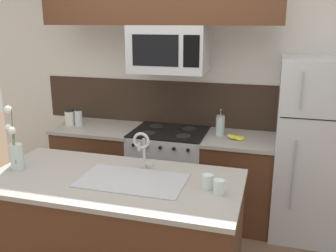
% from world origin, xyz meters
% --- Properties ---
extents(rear_partition, '(5.20, 0.10, 2.60)m').
position_xyz_m(rear_partition, '(0.30, 1.28, 1.30)').
color(rear_partition, silver).
rests_on(rear_partition, ground).
extents(splash_band, '(3.14, 0.01, 0.48)m').
position_xyz_m(splash_band, '(0.00, 1.22, 1.15)').
color(splash_band, '#332319').
rests_on(splash_band, rear_partition).
extents(back_counter_left, '(0.88, 0.65, 0.91)m').
position_xyz_m(back_counter_left, '(-0.81, 0.90, 0.46)').
color(back_counter_left, '#4C2B19').
rests_on(back_counter_left, ground).
extents(back_counter_right, '(0.71, 0.65, 0.91)m').
position_xyz_m(back_counter_right, '(0.72, 0.90, 0.46)').
color(back_counter_right, '#4C2B19').
rests_on(back_counter_right, ground).
extents(stove_range, '(0.76, 0.64, 0.93)m').
position_xyz_m(stove_range, '(0.00, 0.90, 0.46)').
color(stove_range, '#B7BABF').
rests_on(stove_range, ground).
extents(microwave, '(0.74, 0.40, 0.45)m').
position_xyz_m(microwave, '(0.00, 0.88, 1.75)').
color(microwave, '#B7BABF').
extents(refrigerator, '(0.84, 0.74, 1.71)m').
position_xyz_m(refrigerator, '(1.48, 0.92, 0.85)').
color(refrigerator, '#B7BABF').
rests_on(refrigerator, ground).
extents(storage_jar_tall, '(0.10, 0.10, 0.17)m').
position_xyz_m(storage_jar_tall, '(-1.13, 0.87, 1.00)').
color(storage_jar_tall, silver).
rests_on(storage_jar_tall, back_counter_left).
extents(storage_jar_medium, '(0.08, 0.08, 0.19)m').
position_xyz_m(storage_jar_medium, '(-1.03, 0.88, 1.00)').
color(storage_jar_medium, silver).
rests_on(storage_jar_medium, back_counter_left).
extents(banana_bunch, '(0.19, 0.13, 0.07)m').
position_xyz_m(banana_bunch, '(0.69, 0.84, 0.93)').
color(banana_bunch, yellow).
rests_on(banana_bunch, back_counter_right).
extents(french_press, '(0.09, 0.09, 0.27)m').
position_xyz_m(french_press, '(0.52, 0.96, 1.01)').
color(french_press, silver).
rests_on(french_press, back_counter_right).
extents(island_counter, '(1.87, 0.91, 0.91)m').
position_xyz_m(island_counter, '(-0.07, -0.35, 0.46)').
color(island_counter, '#4C2B19').
rests_on(island_counter, ground).
extents(kitchen_sink, '(0.76, 0.44, 0.16)m').
position_xyz_m(kitchen_sink, '(0.08, -0.35, 0.84)').
color(kitchen_sink, '#ADAFB5').
rests_on(kitchen_sink, island_counter).
extents(sink_faucet, '(0.14, 0.14, 0.31)m').
position_xyz_m(sink_faucet, '(0.08, -0.13, 1.11)').
color(sink_faucet, '#B7BABF').
rests_on(sink_faucet, island_counter).
extents(drinking_glass, '(0.08, 0.08, 0.10)m').
position_xyz_m(drinking_glass, '(0.62, -0.32, 0.96)').
color(drinking_glass, silver).
rests_on(drinking_glass, island_counter).
extents(spare_glass, '(0.07, 0.07, 0.10)m').
position_xyz_m(spare_glass, '(0.71, -0.38, 0.96)').
color(spare_glass, silver).
rests_on(spare_glass, island_counter).
extents(flower_vase, '(0.12, 0.13, 0.50)m').
position_xyz_m(flower_vase, '(-0.86, -0.38, 1.05)').
color(flower_vase, silver).
rests_on(flower_vase, island_counter).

